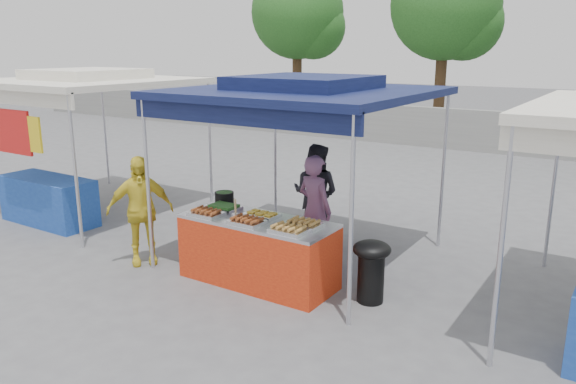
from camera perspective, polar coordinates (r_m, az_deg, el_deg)
The scene contains 22 objects.
ground_plane at distance 7.42m, azimuth -2.55°, elevation -8.86°, with size 80.00×80.00×0.00m, color #5B5B5E.
back_wall at distance 17.16m, azimuth 19.37°, elevation 5.83°, with size 40.00×0.25×1.20m, color gray.
main_canopy at distance 7.64m, azimuth 1.53°, elevation 10.21°, with size 3.20×3.20×2.57m.
neighbor_stall_left at distance 10.53m, azimuth -21.19°, elevation 6.21°, with size 3.20×3.20×2.57m.
tree_0 at distance 22.04m, azimuth 1.36°, elevation 17.41°, with size 3.52×3.47×5.96m.
tree_1 at distance 19.51m, azimuth 16.13°, elevation 17.36°, with size 3.55×3.50×6.01m.
vendor_table at distance 7.19m, azimuth -3.06°, elevation -6.00°, with size 2.00×0.80×0.85m.
food_tray_fl at distance 7.24m, azimuth -8.29°, elevation -2.15°, with size 0.42×0.30×0.07m.
food_tray_fm at distance 6.85m, azimuth -4.21°, elevation -3.00°, with size 0.42×0.30×0.07m.
food_tray_fr at distance 6.53m, azimuth 0.08°, elevation -3.86°, with size 0.42×0.30×0.07m.
food_tray_bl at distance 7.47m, azimuth -6.53°, elevation -1.57°, with size 0.42×0.30×0.07m.
food_tray_bm at distance 7.12m, azimuth -2.65°, elevation -2.30°, with size 0.42×0.30×0.07m.
food_tray_br at distance 6.74m, azimuth 1.62°, elevation -3.27°, with size 0.42×0.30×0.07m.
cooking_pot at distance 7.80m, azimuth -6.49°, elevation -0.55°, with size 0.26×0.26×0.15m, color black.
skewer_cup at distance 6.97m, azimuth -5.38°, elevation -2.58°, with size 0.08×0.08×0.10m, color silver.
wok_burner at distance 6.71m, azimuth 8.46°, elevation -7.42°, with size 0.45×0.45×0.76m.
crate_left at distance 7.92m, azimuth -3.32°, elevation -6.30°, with size 0.44×0.31×0.26m, color #1431A5.
crate_right at distance 7.71m, azimuth 2.59°, elevation -6.88°, with size 0.44×0.31×0.27m, color #1431A5.
crate_stacked at distance 7.62m, azimuth 2.61°, elevation -5.05°, with size 0.43×0.30×0.26m, color #1431A5.
vendor_woman at distance 7.75m, azimuth 2.73°, elevation -1.80°, with size 0.56×0.37×1.54m, color #8C597E.
helper_man at distance 8.58m, azimuth 2.81°, elevation -0.16°, with size 0.75×0.58×1.54m, color black.
customer_person at distance 7.98m, azimuth -14.79°, elevation -1.82°, with size 0.90×0.37×1.53m, color yellow.
Camera 1 is at (3.98, -5.53, 2.94)m, focal length 35.00 mm.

